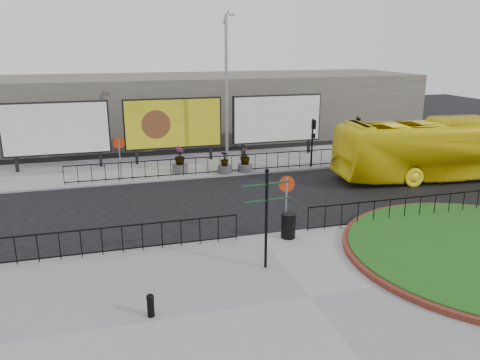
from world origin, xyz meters
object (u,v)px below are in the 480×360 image
object	(u,v)px
litter_bin	(288,225)
bus	(443,149)
planter_a	(180,162)
planter_b	(225,165)
billboard_mid	(173,124)
bollard	(151,304)
lamp_post	(227,90)
fingerpost_sign	(266,209)
planter_c	(245,161)

from	to	relation	value
litter_bin	bus	distance (m)	13.17
planter_a	planter_b	bearing A→B (deg)	-18.91
billboard_mid	bollard	size ratio (longest dim) A/B	8.90
bus	lamp_post	bearing A→B (deg)	69.10
billboard_mid	lamp_post	bearing A→B (deg)	-33.25
bollard	fingerpost_sign	bearing A→B (deg)	25.92
billboard_mid	planter_b	xyz separation A→B (m)	(2.45, -3.57, -2.00)
billboard_mid	planter_a	bearing A→B (deg)	-91.41
fingerpost_sign	bus	bearing A→B (deg)	29.70
fingerpost_sign	bollard	world-z (taller)	fingerpost_sign
lamp_post	bus	size ratio (longest dim) A/B	0.75
bollard	planter_a	distance (m)	15.34
litter_bin	planter_a	distance (m)	11.17
billboard_mid	lamp_post	world-z (taller)	lamp_post
lamp_post	planter_b	world-z (taller)	lamp_post
billboard_mid	planter_a	xyz separation A→B (m)	(-0.07, -2.71, -1.86)
planter_a	bollard	bearing A→B (deg)	-101.80
bus	billboard_mid	bearing A→B (deg)	67.65
billboard_mid	planter_a	world-z (taller)	billboard_mid
billboard_mid	lamp_post	distance (m)	4.23
bus	planter_b	xyz separation A→B (m)	(-11.78, 4.04, -1.12)
planter_b	planter_c	size ratio (longest dim) A/B	0.88
billboard_mid	fingerpost_sign	size ratio (longest dim) A/B	1.78
lamp_post	bus	xyz separation A→B (m)	(11.22, -5.64, -3.10)
billboard_mid	fingerpost_sign	bearing A→B (deg)	-86.88
planter_a	planter_b	world-z (taller)	planter_a
bus	planter_c	distance (m)	11.32
lamp_post	litter_bin	size ratio (longest dim) A/B	9.20
planter_b	planter_c	bearing A→B (deg)	0.00
billboard_mid	planter_b	size ratio (longest dim) A/B	4.73
planter_a	planter_c	xyz separation A→B (m)	(3.77, -0.86, -0.01)
bollard	planter_c	world-z (taller)	planter_c
litter_bin	planter_b	world-z (taller)	planter_b
planter_a	planter_b	distance (m)	2.66
bollard	planter_a	size ratio (longest dim) A/B	0.45
fingerpost_sign	planter_a	distance (m)	13.15
planter_a	planter_b	size ratio (longest dim) A/B	1.19
fingerpost_sign	bollard	xyz separation A→B (m)	(-4.06, -1.97, -1.73)
bollard	litter_bin	world-z (taller)	litter_bin
bus	planter_c	size ratio (longest dim) A/B	8.28
billboard_mid	planter_c	bearing A→B (deg)	-43.99
lamp_post	planter_c	size ratio (longest dim) A/B	6.18
bollard	bus	bearing A→B (deg)	30.09
fingerpost_sign	bollard	bearing A→B (deg)	-155.67
lamp_post	planter_b	bearing A→B (deg)	-109.31
planter_b	bus	bearing A→B (deg)	-18.94
planter_c	litter_bin	bearing A→B (deg)	-96.62
litter_bin	planter_a	size ratio (longest dim) A/B	0.64
fingerpost_sign	planter_a	bearing A→B (deg)	92.46
lamp_post	bus	world-z (taller)	lamp_post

